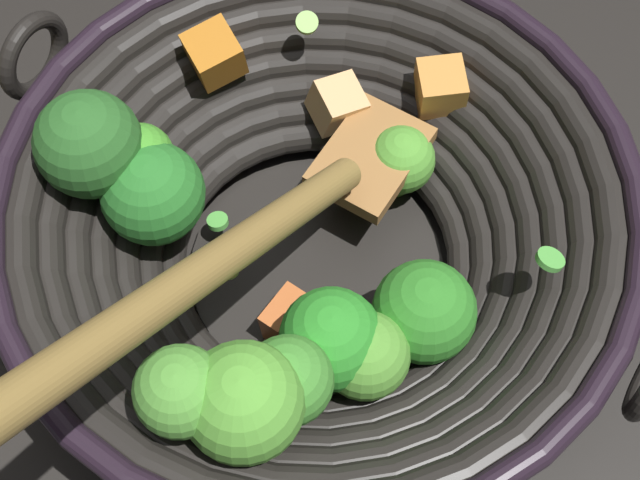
% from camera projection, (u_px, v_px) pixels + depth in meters
% --- Properties ---
extents(ground_plane, '(4.00, 4.00, 0.00)m').
position_uv_depth(ground_plane, '(317.00, 273.00, 0.57)').
color(ground_plane, black).
extents(wok, '(0.37, 0.37, 0.25)m').
position_uv_depth(wok, '(310.00, 230.00, 0.51)').
color(wok, black).
rests_on(wok, ground).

